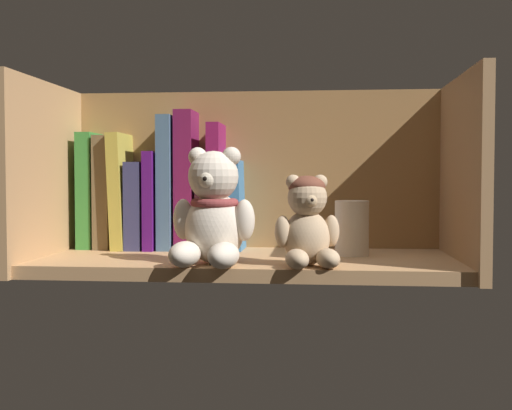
{
  "coord_description": "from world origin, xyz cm",
  "views": [
    {
      "loc": [
        11.47,
        -103.18,
        14.72
      ],
      "look_at": [
        1.37,
        0.0,
        10.34
      ],
      "focal_mm": 45.5,
      "sensor_mm": 36.0,
      "label": 1
    }
  ],
  "objects_px": {
    "book_7": "(204,204)",
    "teddy_bear_smaller": "(308,223)",
    "book_0": "(92,191)",
    "pillar_candle": "(352,228)",
    "book_8": "(218,187)",
    "book_6": "(188,180)",
    "teddy_bear_larger": "(213,214)",
    "book_3": "(142,205)",
    "book_2": "(125,191)",
    "book_5": "(170,183)",
    "book_4": "(157,200)",
    "book_9": "(235,205)",
    "book_1": "(110,192)"
  },
  "relations": [
    {
      "from": "book_7",
      "to": "teddy_bear_smaller",
      "type": "xyz_separation_m",
      "value": [
        0.19,
        -0.22,
        -0.02
      ]
    },
    {
      "from": "teddy_bear_smaller",
      "to": "book_8",
      "type": "bearing_deg",
      "value": 126.96
    },
    {
      "from": "book_1",
      "to": "book_6",
      "type": "xyz_separation_m",
      "value": [
        0.15,
        0.0,
        0.02
      ]
    },
    {
      "from": "book_9",
      "to": "teddy_bear_larger",
      "type": "distance_m",
      "value": 0.21
    },
    {
      "from": "book_0",
      "to": "pillar_candle",
      "type": "height_order",
      "value": "book_0"
    },
    {
      "from": "book_5",
      "to": "book_6",
      "type": "height_order",
      "value": "book_6"
    },
    {
      "from": "teddy_bear_smaller",
      "to": "pillar_candle",
      "type": "distance_m",
      "value": 0.15
    },
    {
      "from": "book_9",
      "to": "book_6",
      "type": "bearing_deg",
      "value": 180.0
    },
    {
      "from": "book_3",
      "to": "book_7",
      "type": "relative_size",
      "value": 0.97
    },
    {
      "from": "book_3",
      "to": "book_9",
      "type": "xyz_separation_m",
      "value": [
        0.17,
        0.0,
        0.0
      ]
    },
    {
      "from": "book_6",
      "to": "book_8",
      "type": "distance_m",
      "value": 0.06
    },
    {
      "from": "book_3",
      "to": "book_8",
      "type": "bearing_deg",
      "value": 0.0
    },
    {
      "from": "book_0",
      "to": "book_6",
      "type": "xyz_separation_m",
      "value": [
        0.18,
        0.0,
        0.02
      ]
    },
    {
      "from": "book_0",
      "to": "book_8",
      "type": "xyz_separation_m",
      "value": [
        0.23,
        0.0,
        0.01
      ]
    },
    {
      "from": "book_0",
      "to": "book_1",
      "type": "height_order",
      "value": "book_0"
    },
    {
      "from": "book_2",
      "to": "book_5",
      "type": "height_order",
      "value": "book_5"
    },
    {
      "from": "book_8",
      "to": "pillar_candle",
      "type": "relative_size",
      "value": 2.48
    },
    {
      "from": "book_7",
      "to": "teddy_bear_larger",
      "type": "distance_m",
      "value": 0.22
    },
    {
      "from": "book_6",
      "to": "teddy_bear_smaller",
      "type": "relative_size",
      "value": 1.86
    },
    {
      "from": "book_5",
      "to": "book_8",
      "type": "distance_m",
      "value": 0.09
    },
    {
      "from": "book_4",
      "to": "pillar_candle",
      "type": "bearing_deg",
      "value": -13.39
    },
    {
      "from": "book_3",
      "to": "book_7",
      "type": "height_order",
      "value": "book_7"
    },
    {
      "from": "book_0",
      "to": "book_9",
      "type": "height_order",
      "value": "book_0"
    },
    {
      "from": "book_6",
      "to": "teddy_bear_larger",
      "type": "xyz_separation_m",
      "value": [
        0.08,
        -0.21,
        -0.05
      ]
    },
    {
      "from": "book_3",
      "to": "pillar_candle",
      "type": "bearing_deg",
      "value": -12.42
    },
    {
      "from": "book_6",
      "to": "book_7",
      "type": "distance_m",
      "value": 0.05
    },
    {
      "from": "book_1",
      "to": "pillar_candle",
      "type": "relative_size",
      "value": 2.25
    },
    {
      "from": "teddy_bear_smaller",
      "to": "pillar_candle",
      "type": "relative_size",
      "value": 1.47
    },
    {
      "from": "teddy_bear_larger",
      "to": "book_5",
      "type": "bearing_deg",
      "value": 117.82
    },
    {
      "from": "book_3",
      "to": "book_6",
      "type": "distance_m",
      "value": 0.1
    },
    {
      "from": "teddy_bear_smaller",
      "to": "book_5",
      "type": "bearing_deg",
      "value": 138.98
    },
    {
      "from": "book_1",
      "to": "book_8",
      "type": "height_order",
      "value": "book_8"
    },
    {
      "from": "book_1",
      "to": "book_4",
      "type": "xyz_separation_m",
      "value": [
        0.09,
        0.0,
        -0.01
      ]
    },
    {
      "from": "book_7",
      "to": "teddy_bear_smaller",
      "type": "relative_size",
      "value": 1.21
    },
    {
      "from": "book_8",
      "to": "pillar_candle",
      "type": "distance_m",
      "value": 0.26
    },
    {
      "from": "book_1",
      "to": "book_6",
      "type": "relative_size",
      "value": 0.82
    },
    {
      "from": "book_5",
      "to": "pillar_candle",
      "type": "distance_m",
      "value": 0.34
    },
    {
      "from": "book_1",
      "to": "book_3",
      "type": "relative_size",
      "value": 1.31
    },
    {
      "from": "book_3",
      "to": "book_7",
      "type": "bearing_deg",
      "value": 0.0
    },
    {
      "from": "teddy_bear_larger",
      "to": "book_7",
      "type": "bearing_deg",
      "value": 103.33
    },
    {
      "from": "book_4",
      "to": "book_9",
      "type": "bearing_deg",
      "value": 0.0
    },
    {
      "from": "book_8",
      "to": "pillar_candle",
      "type": "height_order",
      "value": "book_8"
    },
    {
      "from": "book_5",
      "to": "teddy_bear_larger",
      "type": "distance_m",
      "value": 0.25
    },
    {
      "from": "book_0",
      "to": "teddy_bear_larger",
      "type": "relative_size",
      "value": 1.2
    },
    {
      "from": "book_1",
      "to": "book_4",
      "type": "bearing_deg",
      "value": 0.0
    },
    {
      "from": "book_2",
      "to": "book_5",
      "type": "bearing_deg",
      "value": 0.0
    },
    {
      "from": "book_3",
      "to": "book_6",
      "type": "bearing_deg",
      "value": 0.0
    },
    {
      "from": "book_1",
      "to": "teddy_bear_smaller",
      "type": "bearing_deg",
      "value": -30.93
    },
    {
      "from": "book_7",
      "to": "book_8",
      "type": "bearing_deg",
      "value": 0.0
    },
    {
      "from": "teddy_bear_larger",
      "to": "teddy_bear_smaller",
      "type": "bearing_deg",
      "value": -2.12
    }
  ]
}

